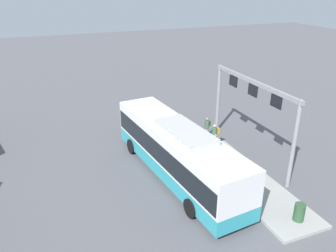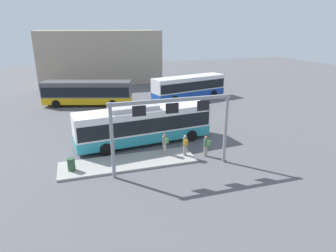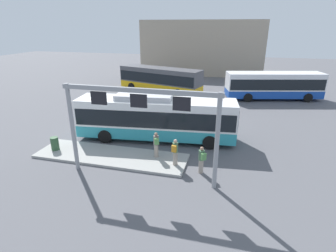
{
  "view_description": "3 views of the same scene",
  "coord_description": "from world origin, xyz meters",
  "px_view_note": "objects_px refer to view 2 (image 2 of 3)",
  "views": [
    {
      "loc": [
        -15.92,
        6.95,
        10.85
      ],
      "look_at": [
        3.56,
        -0.89,
        1.69
      ],
      "focal_mm": 36.19,
      "sensor_mm": 36.0,
      "label": 1
    },
    {
      "loc": [
        -5.2,
        -23.34,
        9.68
      ],
      "look_at": [
        2.16,
        -0.04,
        1.36
      ],
      "focal_mm": 31.44,
      "sensor_mm": 36.0,
      "label": 2
    },
    {
      "loc": [
        5.44,
        -17.77,
        8.12
      ],
      "look_at": [
        1.22,
        -1.2,
        1.61
      ],
      "focal_mm": 28.37,
      "sensor_mm": 36.0,
      "label": 3
    }
  ],
  "objects_px": {
    "person_waiting_near": "(206,146)",
    "person_waiting_mid": "(165,143)",
    "trash_bin": "(71,164)",
    "bus_background_left": "(189,86)",
    "bus_main": "(144,123)",
    "bus_background_right": "(87,92)",
    "person_boarding": "(185,145)"
  },
  "relations": [
    {
      "from": "person_waiting_near",
      "to": "person_waiting_mid",
      "type": "distance_m",
      "value": 3.21
    },
    {
      "from": "person_waiting_near",
      "to": "trash_bin",
      "type": "bearing_deg",
      "value": 55.12
    },
    {
      "from": "bus_background_left",
      "to": "bus_main",
      "type": "bearing_deg",
      "value": -137.96
    },
    {
      "from": "bus_background_left",
      "to": "person_waiting_near",
      "type": "height_order",
      "value": "bus_background_left"
    },
    {
      "from": "person_waiting_near",
      "to": "person_waiting_mid",
      "type": "relative_size",
      "value": 1.0
    },
    {
      "from": "bus_background_right",
      "to": "person_waiting_near",
      "type": "distance_m",
      "value": 20.49
    },
    {
      "from": "bus_background_left",
      "to": "person_boarding",
      "type": "relative_size",
      "value": 6.59
    },
    {
      "from": "person_boarding",
      "to": "person_waiting_near",
      "type": "relative_size",
      "value": 1.0
    },
    {
      "from": "bus_background_left",
      "to": "person_boarding",
      "type": "height_order",
      "value": "bus_background_left"
    },
    {
      "from": "bus_main",
      "to": "bus_background_right",
      "type": "bearing_deg",
      "value": 98.61
    },
    {
      "from": "person_waiting_near",
      "to": "person_waiting_mid",
      "type": "height_order",
      "value": "person_waiting_mid"
    },
    {
      "from": "person_waiting_mid",
      "to": "person_boarding",
      "type": "bearing_deg",
      "value": -142.36
    },
    {
      "from": "bus_main",
      "to": "trash_bin",
      "type": "xyz_separation_m",
      "value": [
        -6.05,
        -3.79,
        -1.2
      ]
    },
    {
      "from": "bus_background_right",
      "to": "person_boarding",
      "type": "relative_size",
      "value": 6.75
    },
    {
      "from": "person_boarding",
      "to": "person_waiting_near",
      "type": "xyz_separation_m",
      "value": [
        1.63,
        -0.29,
        -0.16
      ]
    },
    {
      "from": "person_boarding",
      "to": "person_waiting_near",
      "type": "bearing_deg",
      "value": -95.92
    },
    {
      "from": "person_waiting_near",
      "to": "bus_main",
      "type": "bearing_deg",
      "value": 10.95
    },
    {
      "from": "bus_main",
      "to": "person_waiting_mid",
      "type": "bearing_deg",
      "value": -79.37
    },
    {
      "from": "bus_background_left",
      "to": "person_waiting_mid",
      "type": "distance_m",
      "value": 19.68
    },
    {
      "from": "trash_bin",
      "to": "bus_background_right",
      "type": "bearing_deg",
      "value": 83.41
    },
    {
      "from": "bus_background_right",
      "to": "person_waiting_near",
      "type": "height_order",
      "value": "bus_background_right"
    },
    {
      "from": "bus_background_right",
      "to": "person_waiting_mid",
      "type": "bearing_deg",
      "value": 122.17
    },
    {
      "from": "bus_background_right",
      "to": "bus_main",
      "type": "bearing_deg",
      "value": 121.81
    },
    {
      "from": "person_waiting_mid",
      "to": "trash_bin",
      "type": "bearing_deg",
      "value": 70.89
    },
    {
      "from": "person_boarding",
      "to": "person_waiting_near",
      "type": "distance_m",
      "value": 1.67
    },
    {
      "from": "bus_main",
      "to": "person_waiting_mid",
      "type": "height_order",
      "value": "bus_main"
    },
    {
      "from": "person_boarding",
      "to": "bus_background_left",
      "type": "bearing_deg",
      "value": -17.86
    },
    {
      "from": "bus_background_left",
      "to": "person_waiting_near",
      "type": "bearing_deg",
      "value": -121.23
    },
    {
      "from": "person_waiting_near",
      "to": "person_boarding",
      "type": "bearing_deg",
      "value": 46.83
    },
    {
      "from": "bus_background_left",
      "to": "person_boarding",
      "type": "bearing_deg",
      "value": -126.01
    },
    {
      "from": "bus_main",
      "to": "person_boarding",
      "type": "relative_size",
      "value": 7.07
    },
    {
      "from": "bus_background_left",
      "to": "trash_bin",
      "type": "relative_size",
      "value": 12.22
    }
  ]
}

